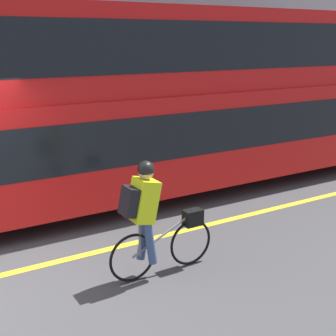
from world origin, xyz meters
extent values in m
cylinder|color=black|center=(8.48, 2.13, 0.48)|extent=(0.96, 0.30, 0.96)
cylinder|color=black|center=(1.59, 2.13, 0.48)|extent=(0.96, 0.30, 0.96)
cube|color=red|center=(5.03, 2.13, 1.18)|extent=(11.11, 2.45, 1.79)
cube|color=black|center=(5.03, 2.13, 1.40)|extent=(10.67, 2.47, 0.79)
cube|color=red|center=(5.03, 2.13, 2.82)|extent=(11.11, 2.35, 1.49)
cube|color=black|center=(5.03, 2.13, 2.90)|extent=(10.67, 2.37, 0.83)
torus|color=black|center=(2.91, -0.88, 0.33)|extent=(0.65, 0.04, 0.65)
torus|color=black|center=(2.02, -0.88, 0.33)|extent=(0.65, 0.04, 0.65)
cylinder|color=slate|center=(2.47, -0.88, 0.53)|extent=(0.91, 0.03, 0.44)
cylinder|color=slate|center=(2.13, -0.88, 0.56)|extent=(0.03, 0.03, 0.48)
cube|color=black|center=(2.94, -0.88, 0.69)|extent=(0.26, 0.16, 0.22)
cube|color=#D8EA19|center=(2.19, -0.88, 1.07)|extent=(0.37, 0.32, 0.58)
cube|color=black|center=(1.99, -0.88, 1.09)|extent=(0.21, 0.26, 0.38)
cylinder|color=#384C7A|center=(2.23, -0.79, 0.52)|extent=(0.21, 0.11, 0.58)
cylinder|color=#384C7A|center=(2.23, -0.97, 0.52)|extent=(0.19, 0.11, 0.58)
sphere|color=tan|center=(2.23, -0.88, 1.43)|extent=(0.19, 0.19, 0.19)
sphere|color=black|center=(2.23, -0.88, 1.47)|extent=(0.21, 0.21, 0.21)
camera|label=1|loc=(-0.40, -5.77, 3.03)|focal=50.00mm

